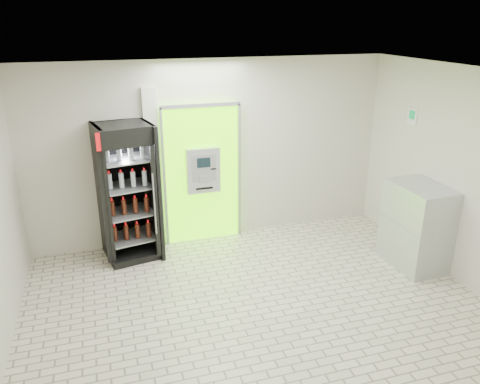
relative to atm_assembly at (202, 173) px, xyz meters
name	(u,v)px	position (x,y,z in m)	size (l,w,h in m)	color
ground	(261,314)	(0.20, -2.41, -1.17)	(6.00, 6.00, 0.00)	beige
room_shell	(264,179)	(0.20, -2.41, 0.67)	(6.00, 6.00, 6.00)	beige
atm_assembly	(202,173)	(0.00, 0.00, 0.00)	(1.30, 0.24, 2.33)	#6AF800
pillar	(154,169)	(-0.78, 0.04, 0.13)	(0.22, 0.11, 2.60)	silver
beverage_cooler	(128,195)	(-1.23, -0.27, -0.15)	(0.93, 0.88, 2.14)	black
steel_cabinet	(416,226)	(2.87, -1.86, -0.53)	(0.67, 0.98, 1.29)	#B2B6BB
exit_sign	(412,117)	(3.19, -1.01, 0.95)	(0.02, 0.22, 0.26)	white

